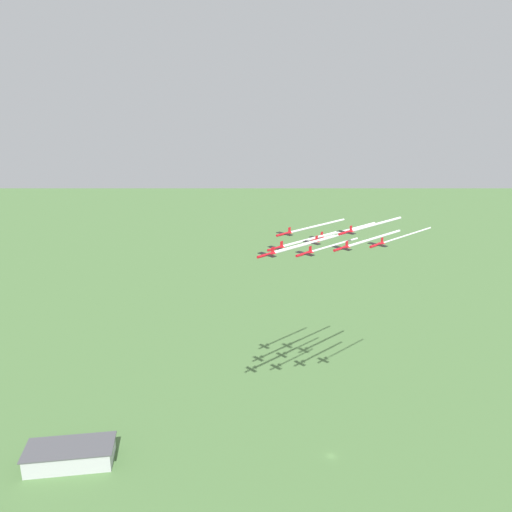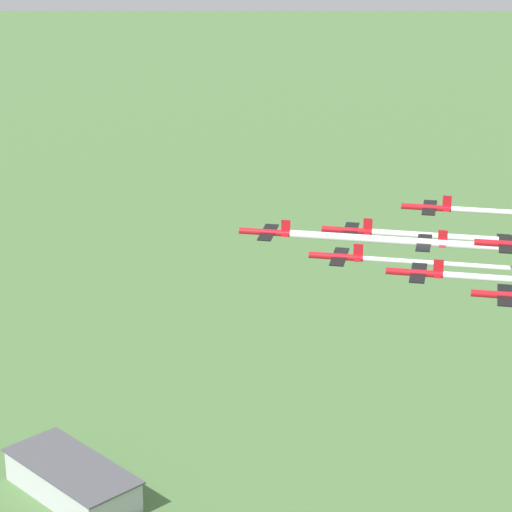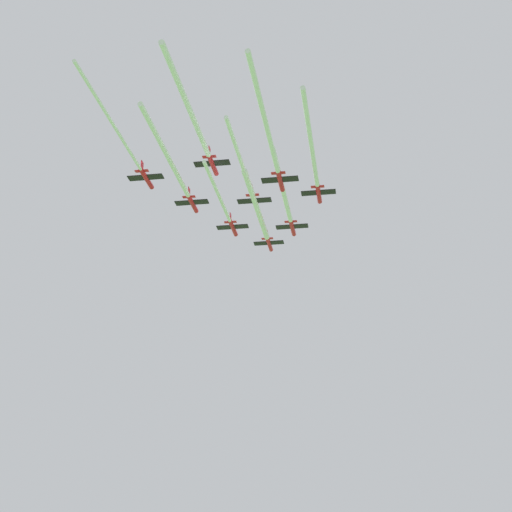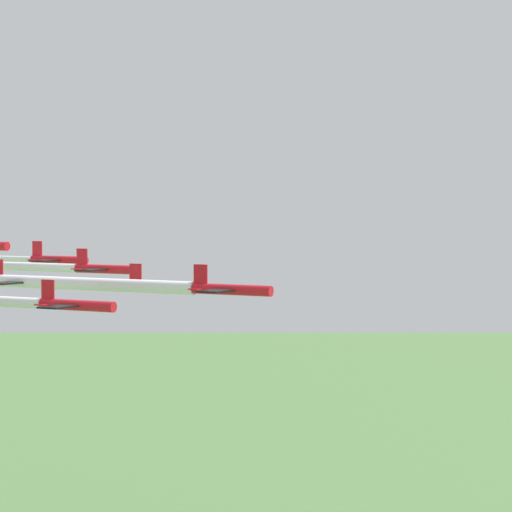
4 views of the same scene
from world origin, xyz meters
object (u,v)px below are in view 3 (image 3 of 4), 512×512
at_px(jet_5, 319,193).
at_px(jet_7, 212,164).
at_px(jet_4, 255,201).
at_px(jet_6, 146,178).
at_px(jet_1, 233,227).
at_px(jet_8, 280,180).
at_px(jet_0, 269,243).
at_px(jet_3, 192,203).
at_px(jet_2, 292,227).

bearing_deg(jet_5, jet_7, -150.46).
bearing_deg(jet_4, jet_7, -120.47).
height_order(jet_5, jet_6, jet_6).
xyz_separation_m(jet_1, jet_8, (-12.57, -28.43, -1.38)).
distance_m(jet_0, jet_3, 31.09).
bearing_deg(jet_0, jet_7, -101.09).
relative_size(jet_3, jet_6, 1.00).
bearing_deg(jet_6, jet_3, 59.53).
height_order(jet_1, jet_8, jet_1).
relative_size(jet_3, jet_8, 1.00).
height_order(jet_3, jet_6, jet_6).
height_order(jet_0, jet_3, jet_3).
relative_size(jet_6, jet_7, 1.00).
xyz_separation_m(jet_0, jet_6, (-46.43, -4.23, 1.15)).
xyz_separation_m(jet_2, jet_6, (-40.14, 9.98, 2.68)).
bearing_deg(jet_1, jet_0, 59.53).
bearing_deg(jet_8, jet_7, -180.00).
xyz_separation_m(jet_1, jet_7, (-21.76, -15.62, 4.12)).
bearing_deg(jet_4, jet_6, -150.46).
distance_m(jet_3, jet_6, 15.55).
relative_size(jet_3, jet_4, 1.00).
bearing_deg(jet_7, jet_4, 59.53).
relative_size(jet_2, jet_8, 1.00).
bearing_deg(jet_6, jet_8, 0.00).
relative_size(jet_4, jet_8, 1.00).
distance_m(jet_2, jet_3, 27.26).
relative_size(jet_0, jet_7, 1.00).
relative_size(jet_0, jet_3, 1.00).
height_order(jet_6, jet_8, jet_6).
bearing_deg(jet_5, jet_8, -120.47).
height_order(jet_1, jet_4, jet_4).
bearing_deg(jet_8, jet_1, 120.47).
bearing_deg(jet_5, jet_0, 120.47).
bearing_deg(jet_0, jet_1, -120.47).
bearing_deg(jet_3, jet_5, -0.00).
relative_size(jet_4, jet_5, 1.00).
xyz_separation_m(jet_3, jet_6, (-15.48, -1.41, 0.51)).
xyz_separation_m(jet_5, jet_7, (-24.67, 11.39, 2.56)).
bearing_deg(jet_2, jet_1, 180.00).
height_order(jet_0, jet_8, jet_0).
bearing_deg(jet_8, jet_2, 90.00).
height_order(jet_3, jet_7, jet_7).
bearing_deg(jet_2, jet_5, -59.53).
relative_size(jet_1, jet_3, 1.00).
xyz_separation_m(jet_0, jet_8, (-28.05, -29.84, -1.96)).
bearing_deg(jet_3, jet_0, 59.53).
relative_size(jet_1, jet_5, 1.00).
distance_m(jet_2, jet_7, 31.49).
height_order(jet_0, jet_5, jet_5).
relative_size(jet_2, jet_3, 1.00).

